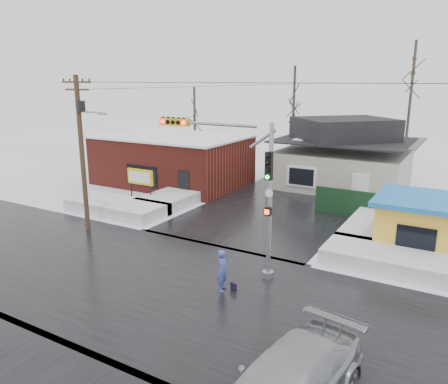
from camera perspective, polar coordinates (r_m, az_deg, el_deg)
The scene contains 20 objects.
ground at distance 19.93m, azimuth -8.75°, elevation -11.70°, with size 120.00×120.00×0.00m, color white.
road_ns at distance 19.92m, azimuth -8.75°, elevation -11.68°, with size 10.00×120.00×0.02m, color black.
road_ew at distance 19.92m, azimuth -8.75°, elevation -11.68°, with size 120.00×10.00×0.02m, color black.
snowbank_nw at distance 30.32m, azimuth -13.82°, elevation -1.91°, with size 7.00×3.00×0.80m, color white.
snowbank_ne at distance 22.53m, azimuth 21.94°, elevation -8.35°, with size 7.00×3.00×0.80m, color white.
snowbank_nside_w at distance 32.78m, azimuth -5.25°, elevation -0.31°, with size 3.00×8.00×0.80m, color white.
snowbank_nside_e at distance 27.46m, azimuth 19.42°, elevation -4.05°, with size 3.00×8.00×0.80m, color white.
traffic_signal at distance 19.47m, azimuth 1.84°, elevation 2.03°, with size 6.05×0.68×7.00m.
utility_pole at distance 26.21m, azimuth -18.03°, elevation 5.83°, with size 3.15×0.44×9.00m.
brick_building at distance 37.87m, azimuth -6.77°, elevation 4.25°, with size 12.20×8.20×4.12m.
marquee_sign at distance 31.72m, azimuth -10.89°, elevation 1.81°, with size 2.20×0.21×2.55m.
house at distance 37.51m, azimuth 15.21°, elevation 4.59°, with size 10.40×8.40×5.76m.
kiosk at distance 24.94m, azimuth 24.36°, elevation -3.81°, with size 4.60×4.60×2.88m.
fence at distance 29.29m, azimuth 19.31°, elevation -1.87°, with size 8.00×0.12×1.80m, color black.
tree_far_left at distance 42.68m, azimuth 9.17°, elevation 13.25°, with size 3.00×3.00×10.00m.
tree_far_mid at distance 42.14m, azimuth 23.50°, elevation 14.43°, with size 3.00×3.00×12.00m.
tree_far_west at distance 45.61m, azimuth -3.89°, elevation 11.47°, with size 3.00×3.00×8.00m.
pedestrian at distance 18.70m, azimuth -0.15°, elevation -10.25°, with size 0.66×0.44×1.82m, color #424EB9.
car at distance 12.84m, azimuth 8.38°, elevation -23.59°, with size 2.38×5.85×1.70m, color #A2A5A9.
shopping_bag at distance 18.99m, azimuth 1.26°, elevation -12.32°, with size 0.28×0.12×0.35m, color black.
Camera 1 is at (11.43, -13.78, 8.74)m, focal length 35.00 mm.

